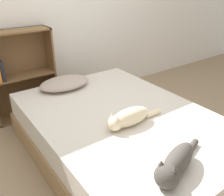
% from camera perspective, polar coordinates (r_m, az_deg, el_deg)
% --- Properties ---
extents(ground_plane, '(8.00, 8.00, 0.00)m').
position_cam_1_polar(ground_plane, '(2.48, 2.17, -13.09)').
color(ground_plane, '#997F60').
extents(wall_back, '(8.00, 0.06, 2.50)m').
position_cam_1_polar(wall_back, '(3.23, -14.71, 19.82)').
color(wall_back, white).
rests_on(wall_back, ground_plane).
extents(bed, '(1.44, 2.10, 0.46)m').
position_cam_1_polar(bed, '(2.34, 2.27, -8.78)').
color(bed, '#99754C').
rests_on(bed, ground_plane).
extents(pillow, '(0.55, 0.37, 0.11)m').
position_cam_1_polar(pillow, '(2.77, -10.79, 3.39)').
color(pillow, '#B29E8E').
rests_on(pillow, bed).
extents(cat_light, '(0.55, 0.14, 0.15)m').
position_cam_1_polar(cat_light, '(2.03, 3.77, -4.53)').
color(cat_light, beige).
rests_on(cat_light, bed).
extents(cat_dark, '(0.56, 0.25, 0.17)m').
position_cam_1_polar(cat_dark, '(1.61, 14.27, -14.46)').
color(cat_dark, '#47423D').
rests_on(cat_dark, bed).
extents(bookshelf, '(0.74, 0.26, 1.04)m').
position_cam_1_polar(bookshelf, '(3.12, -20.56, 5.18)').
color(bookshelf, brown).
rests_on(bookshelf, ground_plane).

